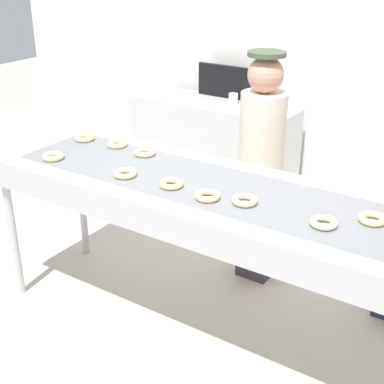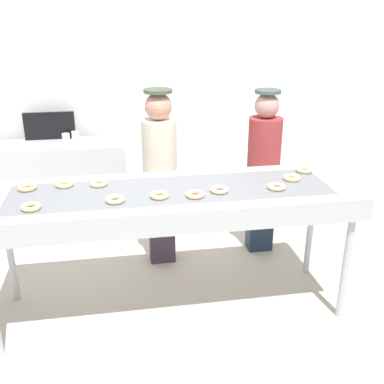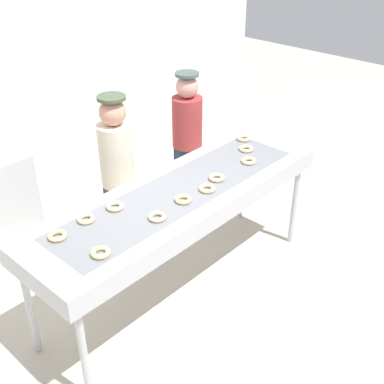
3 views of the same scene
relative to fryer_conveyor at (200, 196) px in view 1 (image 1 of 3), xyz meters
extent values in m
plane|color=beige|center=(0.00, 0.00, -0.96)|extent=(16.00, 16.00, 0.00)
cube|color=white|center=(0.00, 2.47, 0.67)|extent=(8.00, 0.12, 3.26)
cube|color=#B7BABF|center=(0.00, 0.00, 0.00)|extent=(2.80, 0.83, 0.17)
cube|color=slate|center=(0.00, 0.00, 0.05)|extent=(2.38, 0.58, 0.08)
cylinder|color=#B7BABF|center=(-1.30, -0.34, -0.52)|extent=(0.06, 0.06, 0.87)
cylinder|color=#B7BABF|center=(-1.30, 0.34, -0.52)|extent=(0.06, 0.06, 0.87)
torus|color=#F4D38C|center=(-0.79, 0.21, 0.10)|extent=(0.17, 0.17, 0.03)
torus|color=beige|center=(0.77, -0.11, 0.10)|extent=(0.15, 0.15, 0.03)
torus|color=beige|center=(0.34, -0.10, 0.10)|extent=(0.15, 0.15, 0.03)
torus|color=#E5C582|center=(-1.06, 0.18, 0.10)|extent=(0.17, 0.17, 0.03)
torus|color=#F7CC91|center=(0.96, 0.05, 0.10)|extent=(0.16, 0.16, 0.03)
torus|color=#F6CE87|center=(-0.97, -0.19, 0.10)|extent=(0.18, 0.18, 0.03)
torus|color=#F4D185|center=(-0.10, -0.13, 0.10)|extent=(0.15, 0.15, 0.03)
torus|color=#F9C689|center=(0.15, -0.16, 0.10)|extent=(0.17, 0.17, 0.03)
torus|color=beige|center=(-0.54, 0.18, 0.10)|extent=(0.19, 0.19, 0.03)
torus|color=beige|center=(-0.42, -0.16, 0.10)|extent=(0.19, 0.19, 0.03)
cube|color=#3C2E3D|center=(-0.01, 0.79, -0.55)|extent=(0.24, 0.18, 0.81)
cylinder|color=beige|center=(-0.01, 0.79, 0.14)|extent=(0.31, 0.31, 0.58)
sphere|color=tan|center=(-0.01, 0.79, 0.55)|extent=(0.24, 0.24, 0.24)
cylinder|color=#414D36|center=(-0.01, 0.79, 0.69)|extent=(0.25, 0.25, 0.03)
cube|color=#B7BABF|center=(-1.14, 2.02, -0.52)|extent=(1.67, 0.53, 0.89)
cylinder|color=white|center=(-0.86, 2.18, -0.03)|extent=(0.09, 0.09, 0.09)
cylinder|color=white|center=(-0.50, 2.06, -0.03)|extent=(0.09, 0.09, 0.09)
cylinder|color=white|center=(-0.42, 2.12, -0.03)|extent=(0.09, 0.09, 0.09)
cylinder|color=white|center=(-0.96, 2.09, -0.03)|extent=(0.09, 0.09, 0.09)
cylinder|color=white|center=(-1.86, 2.17, -0.03)|extent=(0.09, 0.09, 0.09)
cube|color=black|center=(-1.14, 2.23, 0.09)|extent=(0.57, 0.04, 0.32)
camera|label=1|loc=(1.52, -2.41, 1.33)|focal=51.26mm
camera|label=2|loc=(-0.37, -3.10, 1.33)|focal=42.26mm
camera|label=3|loc=(-2.51, -2.44, 2.15)|focal=46.54mm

